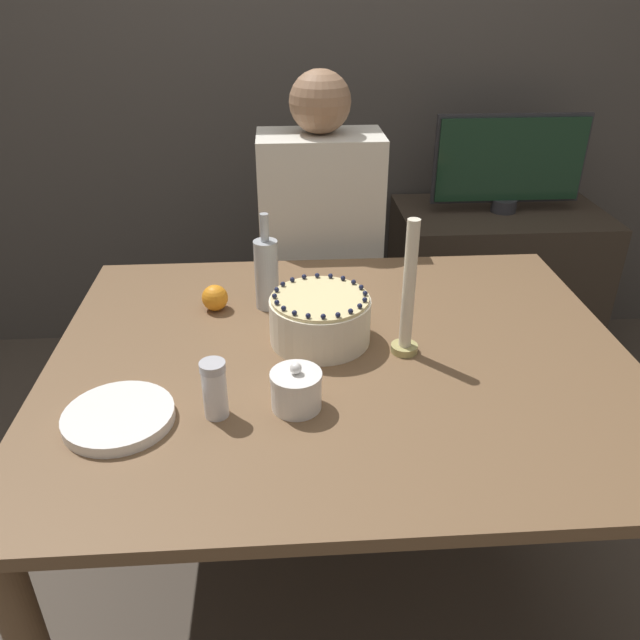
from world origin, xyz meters
name	(u,v)px	position (x,y,z in m)	size (l,w,h in m)	color
ground_plane	(337,565)	(0.00, 0.00, 0.00)	(12.00, 12.00, 0.00)	#4C4238
wall_behind	(309,34)	(0.00, 1.40, 1.30)	(8.00, 0.05, 2.60)	#4C4742
dining_table	(341,389)	(0.00, 0.00, 0.63)	(1.35, 1.10, 0.73)	brown
cake	(320,319)	(-0.05, 0.07, 0.78)	(0.24, 0.24, 0.13)	#EFE5CC
sugar_bowl	(296,390)	(-0.11, -0.20, 0.77)	(0.11, 0.11, 0.11)	white
sugar_shaker	(215,389)	(-0.27, -0.21, 0.79)	(0.05, 0.05, 0.12)	white
plate_stack	(119,417)	(-0.46, -0.22, 0.74)	(0.22, 0.22, 0.02)	white
candle	(408,299)	(0.15, 0.00, 0.86)	(0.06, 0.06, 0.33)	tan
bottle	(267,273)	(-0.17, 0.25, 0.83)	(0.06, 0.06, 0.26)	#B2B7BC
orange_fruit_0	(215,298)	(-0.31, 0.24, 0.76)	(0.07, 0.07, 0.07)	orange
person_man_blue_shirt	(319,283)	(0.00, 0.75, 0.55)	(0.40, 0.34, 1.26)	#2D2D38
side_cabinet	(491,287)	(0.76, 1.11, 0.34)	(0.82, 0.49, 0.67)	#382D23
tv_monitor	(510,162)	(0.76, 1.11, 0.87)	(0.59, 0.10, 0.38)	#2D2D33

